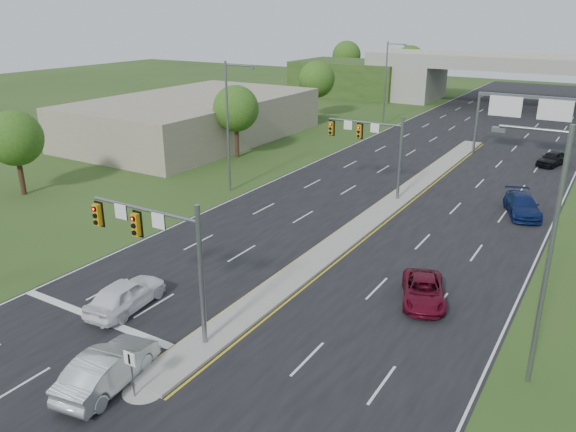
% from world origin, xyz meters
% --- Properties ---
extents(ground, '(240.00, 240.00, 0.00)m').
position_xyz_m(ground, '(0.00, 0.00, 0.00)').
color(ground, '#294518').
rests_on(ground, ground).
extents(road, '(24.00, 160.00, 0.02)m').
position_xyz_m(road, '(0.00, 35.00, 0.01)').
color(road, black).
rests_on(road, ground).
extents(median, '(2.00, 54.00, 0.16)m').
position_xyz_m(median, '(0.00, 23.00, 0.10)').
color(median, gray).
rests_on(median, road).
extents(median_nose, '(2.00, 2.00, 0.16)m').
position_xyz_m(median_nose, '(0.00, -4.00, 0.10)').
color(median_nose, gray).
rests_on(median_nose, road).
extents(lane_markings, '(23.72, 160.00, 0.01)m').
position_xyz_m(lane_markings, '(-0.60, 28.91, 0.02)').
color(lane_markings, gold).
rests_on(lane_markings, road).
extents(signal_mast_near, '(6.62, 0.60, 7.00)m').
position_xyz_m(signal_mast_near, '(-2.26, -0.07, 4.73)').
color(signal_mast_near, slate).
rests_on(signal_mast_near, ground).
extents(signal_mast_far, '(6.62, 0.60, 7.00)m').
position_xyz_m(signal_mast_far, '(-2.26, 24.93, 4.73)').
color(signal_mast_far, slate).
rests_on(signal_mast_far, ground).
extents(keep_right_sign, '(0.60, 0.13, 2.20)m').
position_xyz_m(keep_right_sign, '(0.00, -4.53, 1.52)').
color(keep_right_sign, slate).
rests_on(keep_right_sign, ground).
extents(sign_gantry, '(11.58, 0.44, 6.67)m').
position_xyz_m(sign_gantry, '(6.68, 44.92, 5.24)').
color(sign_gantry, slate).
rests_on(sign_gantry, ground).
extents(overpass, '(80.00, 14.00, 8.10)m').
position_xyz_m(overpass, '(0.00, 80.00, 3.55)').
color(overpass, gray).
rests_on(overpass, ground).
extents(lightpole_l_mid, '(2.85, 0.25, 11.00)m').
position_xyz_m(lightpole_l_mid, '(-13.30, 20.00, 6.10)').
color(lightpole_l_mid, slate).
rests_on(lightpole_l_mid, ground).
extents(lightpole_l_far, '(2.85, 0.25, 11.00)m').
position_xyz_m(lightpole_l_far, '(-13.30, 55.00, 6.10)').
color(lightpole_l_far, slate).
rests_on(lightpole_l_far, ground).
extents(lightpole_r_near, '(2.85, 0.25, 11.00)m').
position_xyz_m(lightpole_r_near, '(13.30, 5.00, 6.10)').
color(lightpole_r_near, slate).
rests_on(lightpole_r_near, ground).
extents(tree_l_near, '(4.80, 4.80, 7.60)m').
position_xyz_m(tree_l_near, '(-20.00, 30.00, 5.18)').
color(tree_l_near, '#382316').
rests_on(tree_l_near, ground).
extents(tree_l_mid, '(5.20, 5.20, 8.12)m').
position_xyz_m(tree_l_mid, '(-24.00, 55.00, 5.51)').
color(tree_l_mid, '#382316').
rests_on(tree_l_mid, ground).
extents(tree_l_close, '(4.60, 4.60, 7.17)m').
position_xyz_m(tree_l_close, '(-28.00, 10.00, 4.85)').
color(tree_l_close, '#382316').
rests_on(tree_l_close, ground).
extents(tree_back_a, '(6.00, 6.00, 8.85)m').
position_xyz_m(tree_back_a, '(-38.00, 94.00, 5.84)').
color(tree_back_a, '#382316').
rests_on(tree_back_a, ground).
extents(tree_back_b, '(5.60, 5.60, 8.32)m').
position_xyz_m(tree_back_b, '(-24.00, 94.00, 5.51)').
color(tree_back_b, '#382316').
rests_on(tree_back_b, ground).
extents(commercial_building, '(18.00, 30.00, 5.00)m').
position_xyz_m(commercial_building, '(-30.00, 35.00, 2.50)').
color(commercial_building, gray).
rests_on(commercial_building, ground).
extents(car_white, '(2.49, 5.07, 1.66)m').
position_xyz_m(car_white, '(-5.72, 0.54, 0.85)').
color(car_white, white).
rests_on(car_white, road).
extents(car_silver, '(2.59, 5.29, 1.67)m').
position_xyz_m(car_silver, '(-1.50, -4.46, 0.85)').
color(car_silver, '#B2B7BB').
rests_on(car_silver, road).
extents(car_far_a, '(3.69, 5.16, 1.31)m').
position_xyz_m(car_far_a, '(7.41, 9.37, 0.67)').
color(car_far_a, '#59081B').
rests_on(car_far_a, road).
extents(car_far_b, '(3.92, 5.75, 1.55)m').
position_xyz_m(car_far_b, '(9.44, 26.65, 0.79)').
color(car_far_b, '#0C1949').
rests_on(car_far_b, road).
extents(car_far_c, '(2.90, 4.60, 1.46)m').
position_xyz_m(car_far_c, '(9.37, 43.65, 0.75)').
color(car_far_c, black).
rests_on(car_far_c, road).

